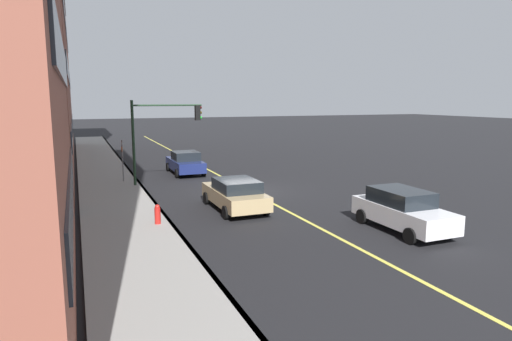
# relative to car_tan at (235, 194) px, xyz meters

# --- Properties ---
(ground) EXTENTS (200.00, 200.00, 0.00)m
(ground) POSITION_rel_car_tan_xyz_m (3.88, -2.12, -0.76)
(ground) COLOR black
(sidewalk_slab) EXTENTS (80.00, 3.48, 0.15)m
(sidewalk_slab) POSITION_rel_car_tan_xyz_m (3.88, 4.98, -0.68)
(sidewalk_slab) COLOR gray
(sidewalk_slab) RESTS_ON ground
(curb_edge) EXTENTS (80.00, 0.16, 0.15)m
(curb_edge) POSITION_rel_car_tan_xyz_m (3.88, 3.32, -0.68)
(curb_edge) COLOR slate
(curb_edge) RESTS_ON ground
(lane_stripe_center) EXTENTS (80.00, 0.16, 0.01)m
(lane_stripe_center) POSITION_rel_car_tan_xyz_m (3.88, -2.12, -0.75)
(lane_stripe_center) COLOR #D8CC4C
(lane_stripe_center) RESTS_ON ground
(car_tan) EXTENTS (4.57, 2.07, 1.46)m
(car_tan) POSITION_rel_car_tan_xyz_m (0.00, 0.00, 0.00)
(car_tan) COLOR tan
(car_tan) RESTS_ON ground
(car_white) EXTENTS (4.38, 1.91, 1.62)m
(car_white) POSITION_rel_car_tan_xyz_m (-5.55, -4.93, 0.07)
(car_white) COLOR silver
(car_white) RESTS_ON ground
(car_navy) EXTENTS (4.54, 1.98, 1.56)m
(car_navy) POSITION_rel_car_tan_xyz_m (10.82, -0.18, 0.02)
(car_navy) COLOR navy
(car_navy) RESTS_ON ground
(traffic_light_mast) EXTENTS (0.28, 4.16, 5.03)m
(traffic_light_mast) POSITION_rel_car_tan_xyz_m (7.18, 1.96, 2.73)
(traffic_light_mast) COLOR #1E3823
(traffic_light_mast) RESTS_ON ground
(street_sign_post) EXTENTS (0.60, 0.08, 2.66)m
(street_sign_post) POSITION_rel_car_tan_xyz_m (8.70, 4.14, 0.81)
(street_sign_post) COLOR slate
(street_sign_post) RESTS_ON ground
(fire_hydrant) EXTENTS (0.24, 0.24, 0.94)m
(fire_hydrant) POSITION_rel_car_tan_xyz_m (-1.54, 3.84, -0.29)
(fire_hydrant) COLOR red
(fire_hydrant) RESTS_ON ground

